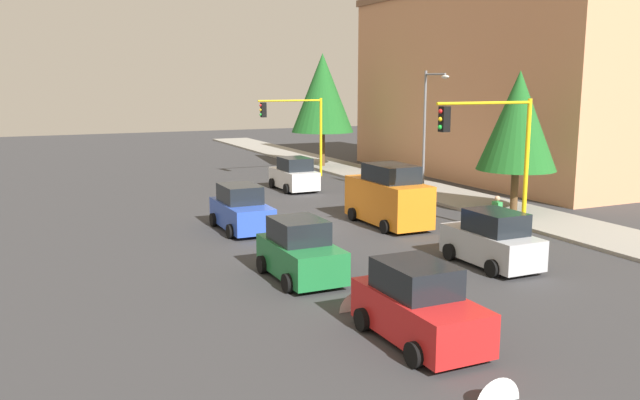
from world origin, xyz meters
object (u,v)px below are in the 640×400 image
object	(u,v)px
street_lamp_curbside	(429,120)
car_blue	(241,210)
car_green	(300,252)
car_red	(418,306)
pedestrian_crossing	(497,214)
tree_roadside_far	(323,93)
traffic_signal_far_left	(296,122)
car_silver	(492,241)
traffic_signal_near_left	(493,142)
delivery_van_orange	(388,197)
car_white	(294,175)
tree_roadside_near	(518,121)

from	to	relation	value
street_lamp_curbside	car_blue	xyz separation A→B (m)	(3.43, -11.94, -3.45)
car_green	car_red	distance (m)	6.11
pedestrian_crossing	tree_roadside_far	bearing A→B (deg)	173.03
traffic_signal_far_left	car_green	distance (m)	23.43
car_silver	car_red	xyz separation A→B (m)	(4.67, -6.12, 0.00)
car_red	car_green	bearing A→B (deg)	-174.60
traffic_signal_near_left	car_blue	world-z (taller)	traffic_signal_near_left
car_blue	car_red	xyz separation A→B (m)	(13.76, 0.09, -0.00)
car_green	pedestrian_crossing	xyz separation A→B (m)	(-2.16, 9.88, 0.01)
car_silver	car_green	bearing A→B (deg)	-101.90
street_lamp_curbside	delivery_van_orange	bearing A→B (deg)	-47.06
car_white	pedestrian_crossing	xyz separation A→B (m)	(14.56, 3.13, 0.01)
tree_roadside_far	delivery_van_orange	bearing A→B (deg)	-16.77
car_blue	delivery_van_orange	bearing A→B (deg)	74.19
car_blue	car_white	world-z (taller)	same
tree_roadside_near	pedestrian_crossing	bearing A→B (deg)	-49.10
car_white	car_red	xyz separation A→B (m)	(22.79, -6.17, 0.00)
car_green	car_silver	size ratio (longest dim) A/B	0.97
tree_roadside_far	tree_roadside_near	bearing A→B (deg)	2.86
car_white	traffic_signal_far_left	bearing A→B (deg)	155.98
car_blue	car_silver	size ratio (longest dim) A/B	1.08
car_red	street_lamp_curbside	bearing A→B (deg)	145.39
car_green	pedestrian_crossing	distance (m)	10.11
car_green	street_lamp_curbside	bearing A→B (deg)	131.77
tree_roadside_near	car_green	distance (m)	15.23
delivery_van_orange	traffic_signal_near_left	bearing A→B (deg)	25.73
delivery_van_orange	pedestrian_crossing	world-z (taller)	delivery_van_orange
car_red	tree_roadside_far	bearing A→B (deg)	158.94
car_silver	street_lamp_curbside	bearing A→B (deg)	155.37
traffic_signal_far_left	pedestrian_crossing	xyz separation A→B (m)	(19.34, 1.00, -2.88)
delivery_van_orange	street_lamp_curbside	bearing A→B (deg)	132.94
car_white	traffic_signal_near_left	bearing A→B (deg)	8.20
traffic_signal_far_left	street_lamp_curbside	distance (m)	11.00
tree_roadside_near	car_white	distance (m)	13.71
traffic_signal_far_left	car_blue	xyz separation A→B (m)	(13.82, -8.39, -2.89)
car_red	traffic_signal_near_left	bearing A→B (deg)	132.17
car_green	car_silver	xyz separation A→B (m)	(1.41, 6.70, -0.00)
car_blue	car_green	size ratio (longest dim) A/B	1.11
delivery_van_orange	car_silver	bearing A→B (deg)	-0.99
car_blue	tree_roadside_near	bearing A→B (deg)	80.64
traffic_signal_far_left	car_silver	size ratio (longest dim) A/B	1.40
tree_roadside_near	car_blue	world-z (taller)	tree_roadside_near
traffic_signal_far_left	car_white	xyz separation A→B (m)	(4.78, -2.13, -2.89)
traffic_signal_near_left	pedestrian_crossing	world-z (taller)	traffic_signal_near_left
delivery_van_orange	car_blue	bearing A→B (deg)	-105.81
tree_roadside_far	car_green	size ratio (longest dim) A/B	2.30
delivery_van_orange	car_white	xyz separation A→B (m)	(-10.83, -0.08, -0.39)
traffic_signal_far_left	car_white	size ratio (longest dim) A/B	1.40
car_red	pedestrian_crossing	size ratio (longest dim) A/B	2.32
car_white	car_silver	xyz separation A→B (m)	(18.12, -0.05, -0.00)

